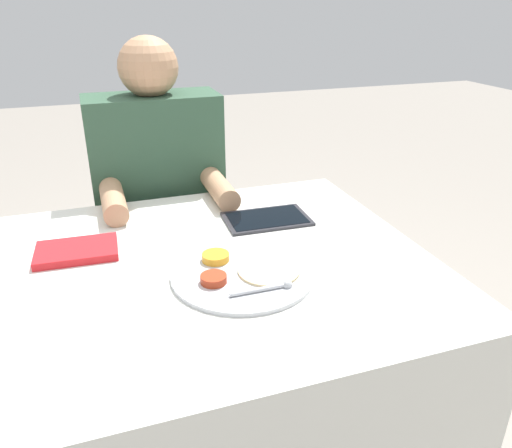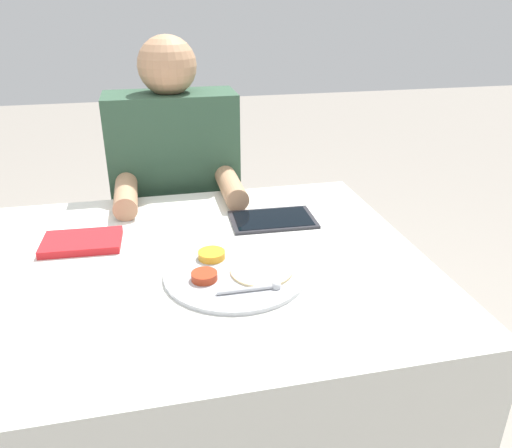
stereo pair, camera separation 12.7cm
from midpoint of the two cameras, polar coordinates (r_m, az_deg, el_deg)
dining_table at (r=1.42m, az=-10.80°, el=-17.58°), size 1.23×0.92×0.71m
thali_tray at (r=1.16m, az=-4.69°, el=-5.70°), size 0.33×0.33×0.03m
red_notebook at (r=1.34m, az=-22.38°, el=-2.99°), size 0.20×0.14×0.02m
tablet_device at (r=1.43m, az=-1.31°, el=0.54°), size 0.25×0.16×0.01m
person_diner at (r=1.83m, az=-12.67°, el=-0.02°), size 0.43×0.45×1.19m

